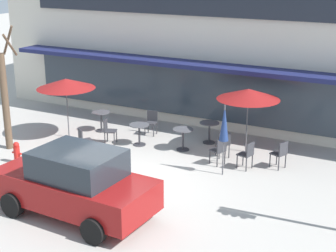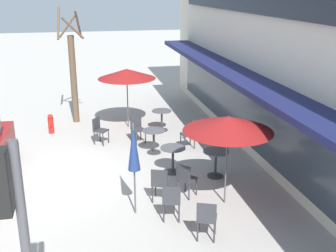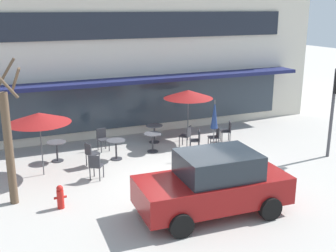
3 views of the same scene
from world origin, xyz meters
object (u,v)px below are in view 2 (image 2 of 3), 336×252
at_px(cafe_chair_4, 190,132).
at_px(cafe_table_streetside, 173,155).
at_px(cafe_table_mid_patio, 162,117).
at_px(cafe_chair_2, 137,127).
at_px(fire_hydrant, 51,124).
at_px(patio_umbrella_green_folded, 127,74).
at_px(traffic_light_pole, 15,228).
at_px(cafe_chair_1, 160,182).
at_px(cafe_chair_5, 99,129).
at_px(cafe_table_by_tree, 216,159).
at_px(patio_umbrella_corner_open, 134,148).
at_px(cafe_chair_3, 186,178).
at_px(patio_umbrella_cream_folded, 228,124).
at_px(cafe_table_near_wall, 154,137).
at_px(cafe_chair_0, 171,200).
at_px(cafe_chair_6, 207,217).
at_px(street_tree, 73,73).

bearing_deg(cafe_chair_4, cafe_table_streetside, -28.43).
height_order(cafe_table_mid_patio, cafe_chair_2, cafe_chair_2).
bearing_deg(fire_hydrant, cafe_chair_2, 61.59).
distance_m(cafe_chair_2, cafe_chair_4, 1.80).
bearing_deg(patio_umbrella_green_folded, traffic_light_pole, -13.75).
distance_m(cafe_chair_1, cafe_chair_5, 4.54).
distance_m(cafe_table_by_tree, cafe_chair_1, 2.08).
bearing_deg(patio_umbrella_corner_open, cafe_chair_5, -173.41).
height_order(cafe_table_by_tree, patio_umbrella_green_folded, patio_umbrella_green_folded).
relative_size(cafe_chair_1, cafe_chair_3, 1.00).
xyz_separation_m(cafe_table_streetside, fire_hydrant, (-4.20, -3.53, -0.16)).
distance_m(cafe_chair_2, cafe_chair_3, 4.16).
distance_m(cafe_table_mid_patio, cafe_chair_5, 2.47).
xyz_separation_m(cafe_table_by_tree, patio_umbrella_cream_folded, (1.46, -0.24, 1.51)).
distance_m(cafe_table_streetside, fire_hydrant, 5.49).
height_order(cafe_table_near_wall, cafe_table_mid_patio, same).
xyz_separation_m(cafe_table_near_wall, cafe_table_by_tree, (2.08, 1.35, 0.00)).
height_order(cafe_table_mid_patio, cafe_chair_5, cafe_chair_5).
relative_size(traffic_light_pole, fire_hydrant, 4.82).
xyz_separation_m(cafe_table_by_tree, cafe_chair_2, (-3.13, -1.72, 0.01)).
xyz_separation_m(cafe_chair_2, cafe_chair_5, (-0.14, -1.26, 0.00)).
distance_m(cafe_table_mid_patio, cafe_chair_0, 6.25).
distance_m(cafe_table_near_wall, patio_umbrella_corner_open, 3.91).
height_order(cafe_table_near_wall, cafe_chair_0, cafe_chair_0).
height_order(cafe_chair_0, traffic_light_pole, traffic_light_pole).
relative_size(cafe_chair_6, street_tree, 0.21).
bearing_deg(street_tree, traffic_light_pole, -3.13).
bearing_deg(cafe_table_streetside, cafe_chair_1, -22.69).
height_order(patio_umbrella_corner_open, street_tree, street_tree).
bearing_deg(cafe_chair_0, fire_hydrant, -156.35).
bearing_deg(cafe_table_by_tree, cafe_chair_5, -137.64).
height_order(cafe_chair_3, street_tree, street_tree).
relative_size(patio_umbrella_corner_open, cafe_chair_6, 2.47).
distance_m(cafe_table_near_wall, street_tree, 4.72).
distance_m(patio_umbrella_green_folded, cafe_chair_1, 6.11).
relative_size(cafe_chair_1, cafe_chair_5, 1.00).
bearing_deg(cafe_chair_3, cafe_table_streetside, 179.58).
relative_size(cafe_chair_6, fire_hydrant, 1.26).
height_order(cafe_table_streetside, cafe_chair_6, cafe_chair_6).
bearing_deg(cafe_chair_1, traffic_light_pole, -30.49).
bearing_deg(patio_umbrella_green_folded, cafe_chair_3, 7.20).
bearing_deg(cafe_chair_6, cafe_chair_2, -174.53).
relative_size(cafe_chair_3, fire_hydrant, 1.26).
bearing_deg(cafe_table_streetside, cafe_chair_5, -145.60).
height_order(cafe_table_streetside, cafe_chair_5, cafe_chair_5).
relative_size(patio_umbrella_corner_open, cafe_chair_1, 2.47).
xyz_separation_m(cafe_table_streetside, cafe_chair_4, (-1.78, 0.96, 0.01)).
xyz_separation_m(cafe_table_streetside, cafe_chair_2, (-2.63, -0.63, 0.01)).
distance_m(cafe_chair_4, cafe_chair_5, 3.02).
distance_m(cafe_table_streetside, cafe_chair_1, 1.75).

